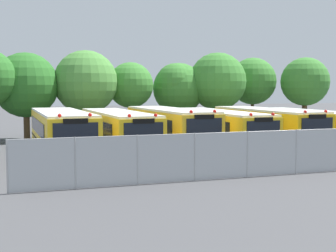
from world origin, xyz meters
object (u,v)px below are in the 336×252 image
object	(u,v)px
school_bus_5	(309,126)
tree_2	(83,83)
school_bus_1	(118,131)
tree_1	(25,84)
tree_7	(305,82)
tree_4	(178,87)
tree_6	(253,80)
school_bus_2	(169,128)
school_bus_0	(61,132)
school_bus_4	(266,126)
tree_5	(218,80)
school_bus_3	(219,128)
tree_3	(130,86)

from	to	relation	value
school_bus_5	tree_2	bearing A→B (deg)	-34.28
school_bus_1	tree_1	size ratio (longest dim) A/B	1.63
tree_7	tree_4	bearing A→B (deg)	170.02
tree_7	tree_6	bearing A→B (deg)	142.40
school_bus_5	tree_7	bearing A→B (deg)	-122.07
school_bus_2	tree_1	world-z (taller)	tree_1
school_bus_0	school_bus_4	bearing A→B (deg)	179.82
school_bus_5	tree_6	bearing A→B (deg)	-98.79
tree_2	tree_5	size ratio (longest dim) A/B	0.99
school_bus_1	school_bus_3	distance (m)	6.49
school_bus_4	school_bus_5	distance (m)	3.46
school_bus_2	tree_5	xyz separation A→B (m)	(7.62, 9.29, 3.08)
tree_2	tree_5	xyz separation A→B (m)	(11.24, -0.41, 0.27)
tree_1	school_bus_1	bearing A→B (deg)	-64.76
tree_1	school_bus_3	bearing A→B (deg)	-41.46
tree_2	tree_5	bearing A→B (deg)	-2.09
tree_2	tree_1	bearing A→B (deg)	178.84
school_bus_0	school_bus_2	distance (m)	6.49
school_bus_4	tree_6	world-z (taller)	tree_6
school_bus_4	tree_1	xyz separation A→B (m)	(-14.49, 9.97, 2.76)
tree_4	tree_7	xyz separation A→B (m)	(11.14, -1.96, 0.46)
tree_7	school_bus_3	bearing A→B (deg)	-145.26
tree_1	tree_4	distance (m)	12.29
school_bus_4	tree_1	distance (m)	17.81
school_bus_0	tree_4	size ratio (longest dim) A/B	1.80
school_bus_2	school_bus_3	xyz separation A→B (m)	(3.26, -0.07, -0.08)
school_bus_5	tree_4	size ratio (longest dim) A/B	1.82
school_bus_1	school_bus_2	world-z (taller)	school_bus_2
school_bus_2	school_bus_5	xyz separation A→B (m)	(10.04, 0.03, -0.13)
school_bus_2	school_bus_5	distance (m)	10.04
school_bus_3	tree_6	distance (m)	14.57
school_bus_4	tree_3	distance (m)	12.38
school_bus_5	tree_6	size ratio (longest dim) A/B	1.65
school_bus_3	tree_4	world-z (taller)	tree_4
tree_6	tree_3	bearing A→B (deg)	-174.70
school_bus_2	school_bus_4	size ratio (longest dim) A/B	0.96
school_bus_4	school_bus_5	world-z (taller)	school_bus_4
school_bus_0	school_bus_1	bearing A→B (deg)	-178.19
school_bus_4	tree_1	size ratio (longest dim) A/B	1.62
tree_2	tree_3	bearing A→B (deg)	5.48
tree_2	school_bus_3	bearing A→B (deg)	-54.88
school_bus_2	tree_4	xyz separation A→B (m)	(4.38, 10.38, 2.53)
tree_7	tree_2	bearing A→B (deg)	176.18
tree_5	school_bus_0	bearing A→B (deg)	-145.94
school_bus_3	school_bus_5	xyz separation A→B (m)	(6.78, 0.10, -0.04)
school_bus_0	tree_3	bearing A→B (deg)	-123.32
school_bus_1	tree_5	xyz separation A→B (m)	(10.86, 9.41, 3.14)
school_bus_4	tree_6	distance (m)	12.95
tree_2	tree_7	bearing A→B (deg)	-3.82
tree_6	tree_7	size ratio (longest dim) A/B	1.01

